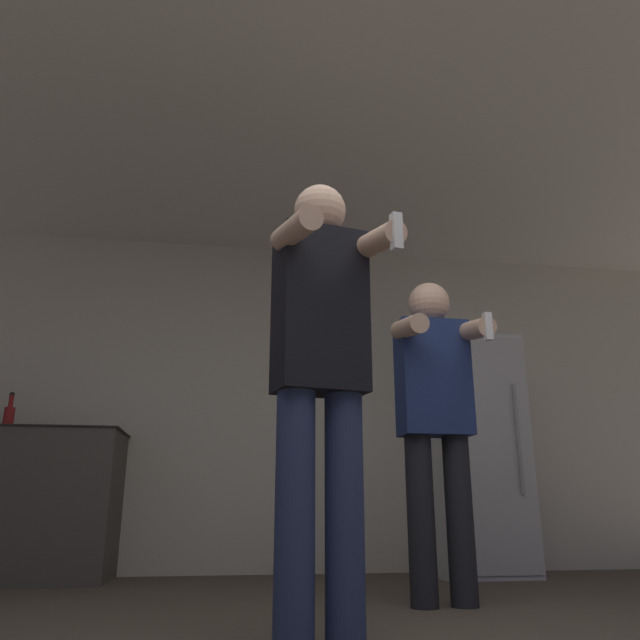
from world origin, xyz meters
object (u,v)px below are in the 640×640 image
Objects in this scene: refrigerator at (470,454)px; bottle_tall_gin at (9,416)px; person_woman_foreground at (321,366)px; person_man_side at (435,408)px.

refrigerator reaches higher than bottle_tall_gin.
person_man_side is (0.73, 0.84, -0.01)m from person_woman_foreground.
person_woman_foreground is 1.11m from person_man_side.
bottle_tall_gin is at bearing 128.22° from person_woman_foreground.
person_man_side is at bearing 48.85° from person_woman_foreground.
refrigerator is 2.68m from person_woman_foreground.
refrigerator is 1.03× the size of person_man_side.
person_woman_foreground reaches higher than refrigerator.
bottle_tall_gin is 0.15× the size of person_woman_foreground.
person_woman_foreground is at bearing -131.15° from person_man_side.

